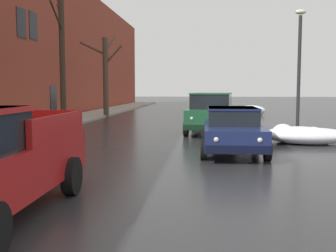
{
  "coord_description": "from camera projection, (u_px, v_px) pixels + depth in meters",
  "views": [
    {
      "loc": [
        1.67,
        1.3,
        2.02
      ],
      "look_at": [
        0.76,
        10.84,
        1.14
      ],
      "focal_mm": 44.06,
      "sensor_mm": 36.0,
      "label": 1
    }
  ],
  "objects": [
    {
      "name": "left_sidewalk_slab",
      "position": [
        8.0,
        134.0,
        17.53
      ],
      "size": [
        2.74,
        80.0,
        0.13
      ],
      "primitive_type": "cube",
      "color": "gray",
      "rests_on": "ground"
    },
    {
      "name": "snow_bank_along_left_kerb",
      "position": [
        298.0,
        134.0,
        15.26
      ],
      "size": [
        2.59,
        1.37,
        0.68
      ],
      "color": "white",
      "rests_on": "ground"
    },
    {
      "name": "snow_bank_near_corner_right",
      "position": [
        311.0,
        136.0,
        14.86
      ],
      "size": [
        2.94,
        1.42,
        0.6
      ],
      "color": "white",
      "rests_on": "ground"
    },
    {
      "name": "snow_bank_along_right_kerb",
      "position": [
        36.0,
        131.0,
        16.5
      ],
      "size": [
        2.09,
        1.03,
        0.74
      ],
      "color": "white",
      "rests_on": "ground"
    },
    {
      "name": "snow_bank_far_right_pile",
      "position": [
        251.0,
        111.0,
        30.27
      ],
      "size": [
        2.15,
        1.24,
        0.77
      ],
      "color": "white",
      "rests_on": "ground"
    },
    {
      "name": "bare_tree_mid_block",
      "position": [
        62.0,
        54.0,
        20.19
      ],
      "size": [
        1.15,
        3.78,
        7.01
      ],
      "color": "#382B1E",
      "rests_on": "ground"
    },
    {
      "name": "bare_tree_far_down_block",
      "position": [
        105.0,
        73.0,
        28.88
      ],
      "size": [
        3.07,
        1.62,
        5.8
      ],
      "color": "#4C3D2D",
      "rests_on": "ground"
    },
    {
      "name": "sedan_darkblue_parked_kerbside_close",
      "position": [
        232.0,
        129.0,
        12.9
      ],
      "size": [
        1.98,
        4.39,
        1.42
      ],
      "color": "navy",
      "rests_on": "ground"
    },
    {
      "name": "suv_green_parked_kerbside_mid",
      "position": [
        212.0,
        111.0,
        18.46
      ],
      "size": [
        2.42,
        4.75,
        1.82
      ],
      "color": "#1E5633",
      "rests_on": "ground"
    },
    {
      "name": "sedan_grey_parked_far_down_block",
      "position": [
        209.0,
        109.0,
        25.06
      ],
      "size": [
        2.19,
        4.13,
        1.42
      ],
      "color": "slate",
      "rests_on": "ground"
    },
    {
      "name": "sedan_maroon_queued_behind_truck",
      "position": [
        211.0,
        105.0,
        31.01
      ],
      "size": [
        1.89,
        4.32,
        1.42
      ],
      "color": "maroon",
      "rests_on": "ground"
    },
    {
      "name": "street_lamp_post",
      "position": [
        299.0,
        65.0,
        17.12
      ],
      "size": [
        0.44,
        0.24,
        5.25
      ],
      "color": "#28282D",
      "rests_on": "ground"
    }
  ]
}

